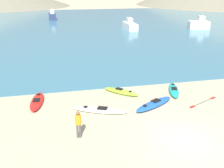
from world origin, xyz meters
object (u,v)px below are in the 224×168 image
object	(u,v)px
moored_boat_2	(199,24)
loose_paddle	(203,102)
kayak_on_sand_1	(37,101)
kayak_on_sand_4	(121,91)
kayak_on_sand_3	(154,104)
kayak_on_sand_0	(174,90)
person_near_foreground	(78,123)
moored_boat_0	(130,25)
moored_boat_1	(52,16)
kayak_on_sand_2	(100,110)

from	to	relation	value
moored_boat_2	loose_paddle	world-z (taller)	moored_boat_2
kayak_on_sand_1	kayak_on_sand_4	distance (m)	5.91
kayak_on_sand_3	loose_paddle	distance (m)	3.46
kayak_on_sand_0	loose_paddle	size ratio (longest dim) A/B	1.11
kayak_on_sand_4	person_near_foreground	distance (m)	6.38
kayak_on_sand_1	moored_boat_0	bearing A→B (deg)	62.72
loose_paddle	moored_boat_1	bearing A→B (deg)	101.17
moored_boat_1	kayak_on_sand_1	bearing A→B (deg)	-91.84
kayak_on_sand_3	kayak_on_sand_1	bearing A→B (deg)	163.83
kayak_on_sand_0	kayak_on_sand_3	distance (m)	3.04
kayak_on_sand_2	moored_boat_2	size ratio (longest dim) A/B	0.86
kayak_on_sand_0	moored_boat_2	bearing A→B (deg)	57.11
kayak_on_sand_4	moored_boat_2	xyz separation A→B (m)	(21.20, 26.20, 0.69)
person_near_foreground	moored_boat_2	size ratio (longest dim) A/B	0.39
moored_boat_2	loose_paddle	distance (m)	33.12
kayak_on_sand_4	moored_boat_0	distance (m)	29.58
person_near_foreground	loose_paddle	distance (m)	9.02
kayak_on_sand_0	kayak_on_sand_4	distance (m)	3.93
moored_boat_0	loose_paddle	xyz separation A→B (m)	(-3.82, -30.91, -0.73)
moored_boat_0	moored_boat_1	size ratio (longest dim) A/B	1.32
kayak_on_sand_1	kayak_on_sand_0	bearing A→B (deg)	-1.07
kayak_on_sand_1	loose_paddle	size ratio (longest dim) A/B	1.21
kayak_on_sand_0	kayak_on_sand_3	bearing A→B (deg)	-139.26
kayak_on_sand_1	moored_boat_1	bearing A→B (deg)	88.16
kayak_on_sand_3	moored_boat_0	distance (m)	31.63
moored_boat_2	person_near_foreground	bearing A→B (deg)	-128.25
kayak_on_sand_3	moored_boat_2	world-z (taller)	moored_boat_2
kayak_on_sand_0	moored_boat_2	size ratio (longest dim) A/B	0.74
kayak_on_sand_0	moored_boat_0	distance (m)	29.22
moored_boat_2	kayak_on_sand_0	bearing A→B (deg)	-122.89
kayak_on_sand_1	person_near_foreground	world-z (taller)	person_near_foreground
moored_boat_0	moored_boat_1	distance (m)	21.58
kayak_on_sand_0	kayak_on_sand_2	world-z (taller)	kayak_on_sand_0
kayak_on_sand_0	person_near_foreground	world-z (taller)	person_near_foreground
person_near_foreground	kayak_on_sand_0	bearing A→B (deg)	31.94
kayak_on_sand_1	kayak_on_sand_4	bearing A→B (deg)	3.82
kayak_on_sand_1	moored_boat_1	size ratio (longest dim) A/B	0.78
person_near_foreground	moored_boat_1	world-z (taller)	moored_boat_1
kayak_on_sand_0	moored_boat_2	distance (m)	31.89
person_near_foreground	loose_paddle	xyz separation A→B (m)	(8.61, 2.53, -0.85)
moored_boat_1	loose_paddle	world-z (taller)	moored_boat_1
kayak_on_sand_0	kayak_on_sand_2	distance (m)	6.23
moored_boat_0	moored_boat_1	xyz separation A→B (m)	(-13.29, 17.01, 0.13)
kayak_on_sand_3	moored_boat_2	distance (m)	34.82
kayak_on_sand_1	moored_boat_1	distance (m)	45.64
kayak_on_sand_3	moored_boat_0	xyz separation A→B (m)	(7.28, 30.77, 0.57)
kayak_on_sand_4	kayak_on_sand_0	bearing A→B (deg)	-8.43
moored_boat_0	moored_boat_2	size ratio (longest dim) A/B	1.36
kayak_on_sand_3	person_near_foreground	world-z (taller)	person_near_foreground
moored_boat_2	loose_paddle	size ratio (longest dim) A/B	1.51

